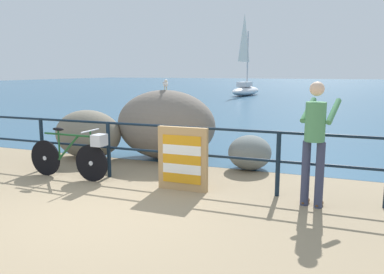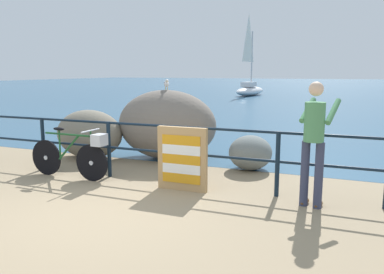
% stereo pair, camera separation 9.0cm
% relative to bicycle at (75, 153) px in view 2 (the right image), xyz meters
% --- Properties ---
extents(ground_plane, '(120.00, 120.00, 0.10)m').
position_rel_bicycle_xyz_m(ground_plane, '(1.25, 18.58, -0.51)').
color(ground_plane, '#937F60').
extents(sea_surface, '(120.00, 90.00, 0.01)m').
position_rel_bicycle_xyz_m(sea_surface, '(1.25, 46.74, -0.46)').
color(sea_surface, '#2D5675').
rests_on(sea_surface, ground_plane).
extents(promenade_railing, '(7.69, 0.07, 1.02)m').
position_rel_bicycle_xyz_m(promenade_railing, '(1.25, 0.35, 0.18)').
color(promenade_railing, black).
rests_on(promenade_railing, ground_plane).
extents(bicycle, '(1.70, 0.48, 0.92)m').
position_rel_bicycle_xyz_m(bicycle, '(0.00, 0.00, 0.00)').
color(bicycle, black).
rests_on(bicycle, ground_plane).
extents(person_at_railing, '(0.55, 0.67, 1.78)m').
position_rel_bicycle_xyz_m(person_at_railing, '(4.07, 0.08, 0.53)').
color(person_at_railing, '#333851').
rests_on(person_at_railing, ground_plane).
extents(folded_deckchair_stack, '(0.84, 0.10, 1.04)m').
position_rel_bicycle_xyz_m(folded_deckchair_stack, '(2.05, 0.10, 0.06)').
color(folded_deckchair_stack, tan).
rests_on(folded_deckchair_stack, ground_plane).
extents(breakwater_boulder_main, '(2.25, 1.42, 1.52)m').
position_rel_bicycle_xyz_m(breakwater_boulder_main, '(0.82, 2.09, 0.29)').
color(breakwater_boulder_main, slate).
rests_on(breakwater_boulder_main, ground).
extents(breakwater_boulder_left, '(1.57, 1.07, 1.07)m').
position_rel_bicycle_xyz_m(breakwater_boulder_left, '(-0.82, 1.54, 0.07)').
color(breakwater_boulder_left, gray).
rests_on(breakwater_boulder_left, ground).
extents(breakwater_boulder_right, '(0.84, 0.87, 0.68)m').
position_rel_bicycle_xyz_m(breakwater_boulder_right, '(2.76, 1.83, -0.13)').
color(breakwater_boulder_right, slate).
rests_on(breakwater_boulder_right, ground).
extents(seagull, '(0.23, 0.33, 0.23)m').
position_rel_bicycle_xyz_m(seagull, '(0.82, 2.11, 1.19)').
color(seagull, gold).
rests_on(seagull, breakwater_boulder_main).
extents(sailboat, '(1.96, 4.55, 6.16)m').
position_rel_bicycle_xyz_m(sailboat, '(-2.73, 24.40, 0.24)').
color(sailboat, white).
rests_on(sailboat, sea_surface).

